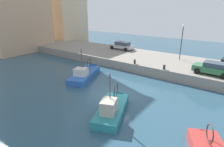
# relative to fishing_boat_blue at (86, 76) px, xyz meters

# --- Properties ---
(water_surface) EXTENTS (80.00, 80.00, 0.00)m
(water_surface) POSITION_rel_fishing_boat_blue_xyz_m (-2.38, -6.08, -0.11)
(water_surface) COLOR #2D5166
(water_surface) RESTS_ON ground
(quay_wall) EXTENTS (9.00, 56.00, 1.20)m
(quay_wall) POSITION_rel_fishing_boat_blue_xyz_m (9.12, -6.08, 0.49)
(quay_wall) COLOR gray
(quay_wall) RESTS_ON ground
(fishing_boat_blue) EXTENTS (6.96, 4.38, 4.63)m
(fishing_boat_blue) POSITION_rel_fishing_boat_blue_xyz_m (0.00, 0.00, 0.00)
(fishing_boat_blue) COLOR #2D60B7
(fishing_boat_blue) RESTS_ON ground
(fishing_boat_teal) EXTENTS (6.08, 3.88, 4.50)m
(fishing_boat_teal) POSITION_rel_fishing_boat_blue_xyz_m (-4.67, -7.59, 0.02)
(fishing_boat_teal) COLOR teal
(fishing_boat_teal) RESTS_ON ground
(parked_car_silver) EXTENTS (1.98, 4.35, 1.38)m
(parked_car_silver) POSITION_rel_fishing_boat_blue_xyz_m (11.37, 2.20, 1.79)
(parked_car_silver) COLOR #B7B7BC
(parked_car_silver) RESTS_ON quay_wall
(parked_car_green) EXTENTS (2.09, 3.99, 1.38)m
(parked_car_green) POSITION_rel_fishing_boat_blue_xyz_m (6.44, -13.00, 1.80)
(parked_car_green) COLOR #387547
(parked_car_green) RESTS_ON quay_wall
(mooring_bollard_mid) EXTENTS (0.28, 0.28, 0.55)m
(mooring_bollard_mid) POSITION_rel_fishing_boat_blue_xyz_m (4.97, -8.08, 1.36)
(mooring_bollard_mid) COLOR #2D2D33
(mooring_bollard_mid) RESTS_ON quay_wall
(mooring_bollard_north) EXTENTS (0.28, 0.28, 0.55)m
(mooring_bollard_north) POSITION_rel_fishing_boat_blue_xyz_m (4.97, -4.08, 1.36)
(mooring_bollard_north) COLOR #2D2D33
(mooring_bollard_north) RESTS_ON quay_wall
(quay_streetlamp) EXTENTS (0.36, 0.36, 4.83)m
(quay_streetlamp) POSITION_rel_fishing_boat_blue_xyz_m (10.62, -8.12, 4.34)
(quay_streetlamp) COLOR #38383D
(quay_streetlamp) RESTS_ON quay_wall
(waterfront_building_west) EXTENTS (7.96, 7.98, 15.97)m
(waterfront_building_west) POSITION_rel_fishing_boat_blue_xyz_m (14.90, 20.91, 7.89)
(waterfront_building_west) COLOR beige
(waterfront_building_west) RESTS_ON ground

